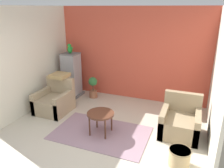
{
  "coord_description": "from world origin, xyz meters",
  "views": [
    {
      "loc": [
        1.77,
        -2.95,
        2.65
      ],
      "look_at": [
        0.0,
        1.55,
        0.94
      ],
      "focal_mm": 35.0,
      "sensor_mm": 36.0,
      "label": 1
    }
  ],
  "objects_px": {
    "parrot": "(70,49)",
    "birdcage": "(72,75)",
    "armchair_left": "(55,102)",
    "coffee_table": "(101,115)",
    "armchair_right": "(180,122)",
    "potted_plant": "(93,86)",
    "wicker_basket": "(179,157)"
  },
  "relations": [
    {
      "from": "armchair_right",
      "to": "parrot",
      "type": "xyz_separation_m",
      "value": [
        -3.37,
        1.08,
        1.2
      ]
    },
    {
      "from": "birdcage",
      "to": "armchair_right",
      "type": "bearing_deg",
      "value": -17.75
    },
    {
      "from": "birdcage",
      "to": "wicker_basket",
      "type": "relative_size",
      "value": 3.5
    },
    {
      "from": "armchair_left",
      "to": "coffee_table",
      "type": "bearing_deg",
      "value": -19.4
    },
    {
      "from": "coffee_table",
      "to": "birdcage",
      "type": "relative_size",
      "value": 0.44
    },
    {
      "from": "birdcage",
      "to": "wicker_basket",
      "type": "height_order",
      "value": "birdcage"
    },
    {
      "from": "potted_plant",
      "to": "coffee_table",
      "type": "bearing_deg",
      "value": -59.09
    },
    {
      "from": "birdcage",
      "to": "parrot",
      "type": "xyz_separation_m",
      "value": [
        0.0,
        0.0,
        0.82
      ]
    },
    {
      "from": "armchair_left",
      "to": "birdcage",
      "type": "relative_size",
      "value": 0.64
    },
    {
      "from": "coffee_table",
      "to": "armchair_left",
      "type": "xyz_separation_m",
      "value": [
        -1.6,
        0.56,
        -0.17
      ]
    },
    {
      "from": "armchair_right",
      "to": "wicker_basket",
      "type": "xyz_separation_m",
      "value": [
        0.1,
        -1.08,
        -0.1
      ]
    },
    {
      "from": "armchair_left",
      "to": "wicker_basket",
      "type": "xyz_separation_m",
      "value": [
        3.31,
        -1.0,
        -0.1
      ]
    },
    {
      "from": "wicker_basket",
      "to": "coffee_table",
      "type": "bearing_deg",
      "value": 165.51
    },
    {
      "from": "coffee_table",
      "to": "potted_plant",
      "type": "height_order",
      "value": "potted_plant"
    },
    {
      "from": "coffee_table",
      "to": "armchair_right",
      "type": "xyz_separation_m",
      "value": [
        1.61,
        0.64,
        -0.17
      ]
    },
    {
      "from": "potted_plant",
      "to": "wicker_basket",
      "type": "xyz_separation_m",
      "value": [
        2.77,
        -2.23,
        -0.2
      ]
    },
    {
      "from": "birdcage",
      "to": "armchair_left",
      "type": "bearing_deg",
      "value": -82.25
    },
    {
      "from": "armchair_right",
      "to": "birdcage",
      "type": "bearing_deg",
      "value": 162.25
    },
    {
      "from": "coffee_table",
      "to": "potted_plant",
      "type": "xyz_separation_m",
      "value": [
        -1.07,
        1.79,
        -0.08
      ]
    },
    {
      "from": "parrot",
      "to": "birdcage",
      "type": "bearing_deg",
      "value": -90.0
    },
    {
      "from": "armchair_right",
      "to": "potted_plant",
      "type": "height_order",
      "value": "armchair_right"
    },
    {
      "from": "coffee_table",
      "to": "wicker_basket",
      "type": "xyz_separation_m",
      "value": [
        1.7,
        -0.44,
        -0.28
      ]
    },
    {
      "from": "armchair_left",
      "to": "parrot",
      "type": "relative_size",
      "value": 2.92
    },
    {
      "from": "armchair_right",
      "to": "birdcage",
      "type": "distance_m",
      "value": 3.56
    },
    {
      "from": "parrot",
      "to": "potted_plant",
      "type": "bearing_deg",
      "value": 5.92
    },
    {
      "from": "coffee_table",
      "to": "birdcage",
      "type": "distance_m",
      "value": 2.46
    },
    {
      "from": "armchair_left",
      "to": "birdcage",
      "type": "height_order",
      "value": "birdcage"
    },
    {
      "from": "coffee_table",
      "to": "wicker_basket",
      "type": "bearing_deg",
      "value": -14.49
    },
    {
      "from": "parrot",
      "to": "wicker_basket",
      "type": "xyz_separation_m",
      "value": [
        3.46,
        -2.16,
        -1.31
      ]
    },
    {
      "from": "armchair_left",
      "to": "parrot",
      "type": "distance_m",
      "value": 1.67
    },
    {
      "from": "armchair_right",
      "to": "potted_plant",
      "type": "distance_m",
      "value": 2.92
    },
    {
      "from": "parrot",
      "to": "wicker_basket",
      "type": "height_order",
      "value": "parrot"
    }
  ]
}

